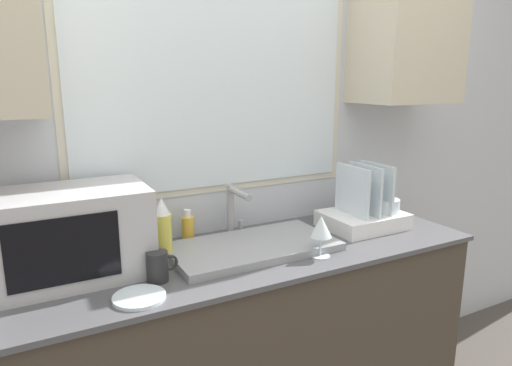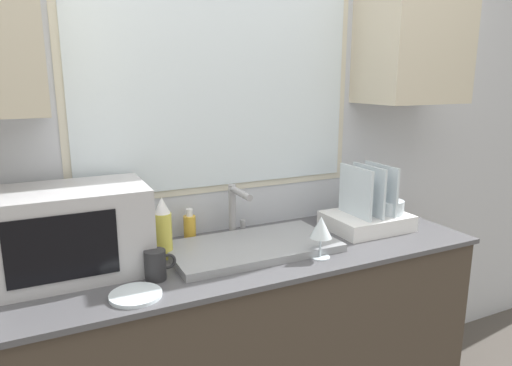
% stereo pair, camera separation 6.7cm
% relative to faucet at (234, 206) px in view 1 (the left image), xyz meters
% --- Properties ---
extents(countertop, '(1.88, 0.60, 0.89)m').
position_rel_faucet_xyz_m(countertop, '(-0.02, -0.18, -0.58)').
color(countertop, '#42382D').
rests_on(countertop, ground_plane).
extents(wall_back, '(6.00, 0.38, 2.60)m').
position_rel_faucet_xyz_m(wall_back, '(-0.02, 0.11, 0.36)').
color(wall_back, silver).
rests_on(wall_back, ground_plane).
extents(sink_basin, '(0.66, 0.35, 0.03)m').
position_rel_faucet_xyz_m(sink_basin, '(-0.00, -0.18, -0.12)').
color(sink_basin, gray).
rests_on(sink_basin, countertop).
extents(faucet, '(0.08, 0.19, 0.22)m').
position_rel_faucet_xyz_m(faucet, '(0.00, 0.00, 0.00)').
color(faucet, '#99999E').
rests_on(faucet, countertop).
extents(microwave, '(0.51, 0.33, 0.30)m').
position_rel_faucet_xyz_m(microwave, '(-0.66, -0.10, 0.02)').
color(microwave, '#B2B2B7').
rests_on(microwave, countertop).
extents(dish_rack, '(0.35, 0.27, 0.29)m').
position_rel_faucet_xyz_m(dish_rack, '(0.58, -0.16, -0.07)').
color(dish_rack, white).
rests_on(dish_rack, countertop).
extents(spray_bottle, '(0.07, 0.07, 0.24)m').
position_rel_faucet_xyz_m(spray_bottle, '(-0.34, -0.09, -0.02)').
color(spray_bottle, '#D8CC4C').
rests_on(spray_bottle, countertop).
extents(soap_bottle, '(0.05, 0.05, 0.14)m').
position_rel_faucet_xyz_m(soap_bottle, '(-0.19, 0.04, -0.08)').
color(soap_bottle, gold).
rests_on(soap_bottle, countertop).
extents(mug_near_sink, '(0.11, 0.07, 0.10)m').
position_rel_faucet_xyz_m(mug_near_sink, '(-0.41, -0.27, -0.08)').
color(mug_near_sink, '#262628').
rests_on(mug_near_sink, countertop).
extents(wine_glass, '(0.08, 0.08, 0.16)m').
position_rel_faucet_xyz_m(wine_glass, '(0.19, -0.35, -0.02)').
color(wine_glass, silver).
rests_on(wine_glass, countertop).
extents(small_plate, '(0.16, 0.16, 0.01)m').
position_rel_faucet_xyz_m(small_plate, '(-0.50, -0.37, -0.13)').
color(small_plate, silver).
rests_on(small_plate, countertop).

